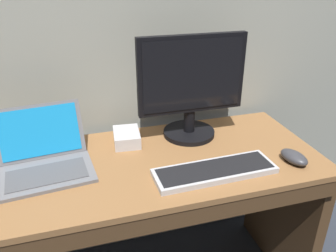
% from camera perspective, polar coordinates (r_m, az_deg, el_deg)
% --- Properties ---
extents(desk, '(1.40, 0.59, 0.72)m').
position_cam_1_polar(desk, '(1.47, -3.63, -14.26)').
color(desk, olive).
rests_on(desk, ground).
extents(laptop_space_gray, '(0.36, 0.32, 0.21)m').
position_cam_1_polar(laptop_space_gray, '(1.34, -20.02, -5.19)').
color(laptop_space_gray, slate).
rests_on(laptop_space_gray, desk).
extents(external_monitor, '(0.46, 0.23, 0.45)m').
position_cam_1_polar(external_monitor, '(1.43, 3.92, 6.52)').
color(external_monitor, black).
rests_on(external_monitor, desk).
extents(wired_keyboard, '(0.46, 0.16, 0.02)m').
position_cam_1_polar(wired_keyboard, '(1.27, 7.85, -7.45)').
color(wired_keyboard, '#BCBCC1').
rests_on(wired_keyboard, desk).
extents(computer_mouse, '(0.09, 0.13, 0.04)m').
position_cam_1_polar(computer_mouse, '(1.40, 20.36, -4.92)').
color(computer_mouse, '#38383D').
rests_on(computer_mouse, desk).
extents(external_drive_box, '(0.12, 0.16, 0.05)m').
position_cam_1_polar(external_drive_box, '(1.46, -6.93, -1.88)').
color(external_drive_box, silver).
rests_on(external_drive_box, desk).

